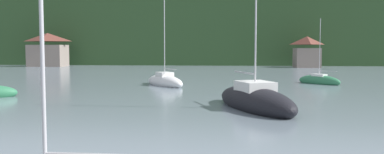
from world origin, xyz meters
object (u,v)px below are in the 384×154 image
Objects in this scene: sailboat_mid_4 at (255,101)px; shore_building_west at (48,50)px; shore_building_westcentral at (307,52)px; sailboat_far_3 at (319,81)px; sailboat_far_0 at (165,82)px.

shore_building_west is at bearing -167.24° from sailboat_mid_4.
shore_building_westcentral is at bearing 143.62° from sailboat_mid_4.
shore_building_west is at bearing 10.24° from sailboat_far_3.
shore_building_westcentral is (48.85, 0.16, -0.36)m from shore_building_west.
sailboat_mid_4 is (35.81, -51.30, -2.65)m from shore_building_west.
sailboat_mid_4 is at bearing 114.84° from sailboat_far_3.
sailboat_mid_4 is at bearing -104.22° from shore_building_westcentral.
sailboat_far_0 reaches higher than sailboat_far_3.
shore_building_west is 48.85m from shore_building_westcentral.
sailboat_far_0 is (28.38, -37.33, -2.76)m from shore_building_west.
sailboat_far_3 is (-5.57, -34.62, -2.46)m from shore_building_westcentral.
shore_building_west is at bearing 2.93° from sailboat_far_0.
sailboat_far_3 is 0.63× the size of sailboat_mid_4.
shore_building_west is 62.62m from sailboat_mid_4.
sailboat_far_0 is 0.80× the size of sailboat_mid_4.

